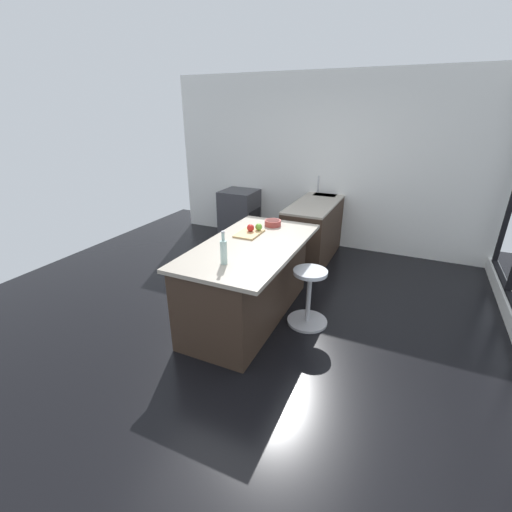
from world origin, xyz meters
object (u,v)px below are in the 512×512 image
kitchen_island (248,280)px  water_bottle (224,251)px  stool_by_window (309,299)px  cutting_board (249,233)px  fruit_bowl (273,223)px  apple_green (259,227)px  oven_range (240,214)px  apple_red (251,228)px

kitchen_island → water_bottle: bearing=3.7°
stool_by_window → cutting_board: 0.98m
cutting_board → fruit_bowl: bearing=162.5°
water_bottle → kitchen_island: bearing=-176.3°
stool_by_window → apple_green: size_ratio=7.99×
apple_green → water_bottle: water_bottle is taller
oven_range → kitchen_island: 2.66m
kitchen_island → stool_by_window: 0.69m
cutting_board → fruit_bowl: fruit_bowl is taller
stool_by_window → apple_green: apple_green is taller
kitchen_island → water_bottle: (0.57, 0.04, 0.56)m
cutting_board → water_bottle: (0.82, 0.14, 0.11)m
oven_range → fruit_bowl: (1.67, 1.31, 0.49)m
stool_by_window → apple_green: bearing=-109.4°
fruit_bowl → cutting_board: bearing=-17.5°
stool_by_window → apple_red: size_ratio=7.70×
apple_red → water_bottle: size_ratio=0.26×
oven_range → apple_green: size_ratio=10.80×
cutting_board → apple_green: 0.14m
fruit_bowl → kitchen_island: bearing=-1.9°
stool_by_window → apple_red: 1.02m
cutting_board → apple_green: bearing=152.5°
stool_by_window → cutting_board: size_ratio=1.77×
oven_range → apple_green: bearing=32.7°
oven_range → kitchen_island: size_ratio=0.47×
apple_red → fruit_bowl: bearing=159.6°
apple_red → cutting_board: bearing=6.4°
oven_range → cutting_board: size_ratio=2.39×
stool_by_window → apple_green: 0.98m
kitchen_island → apple_red: apple_red is taller
oven_range → apple_red: apple_red is taller
water_bottle → apple_red: bearing=-170.5°
water_bottle → cutting_board: bearing=-170.3°
apple_red → kitchen_island: bearing=19.9°
stool_by_window → apple_red: bearing=-102.7°
stool_by_window → fruit_bowl: size_ratio=3.23×
apple_red → apple_green: bearing=137.7°
apple_green → water_bottle: bearing=4.7°
kitchen_island → cutting_board: 0.52m
stool_by_window → fruit_bowl: (-0.52, -0.64, 0.62)m
kitchen_island → cutting_board: (-0.26, -0.10, 0.44)m
water_bottle → stool_by_window: bearing=138.1°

